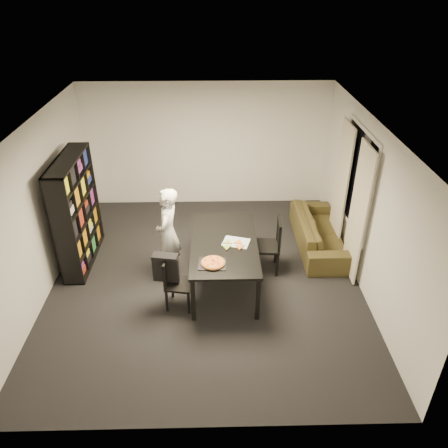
{
  "coord_description": "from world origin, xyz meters",
  "views": [
    {
      "loc": [
        0.16,
        -5.82,
        4.49
      ],
      "look_at": [
        0.3,
        -0.01,
        1.05
      ],
      "focal_mm": 35.0,
      "sensor_mm": 36.0,
      "label": 1
    }
  ],
  "objects_px": {
    "chair_left": "(174,279)",
    "sofa": "(319,232)",
    "chair_right": "(272,242)",
    "baking_tray": "(212,264)",
    "person": "(168,233)",
    "dining_table": "(224,246)",
    "bookshelf": "(76,212)",
    "pepperoni_pizza": "(213,263)"
  },
  "relations": [
    {
      "from": "chair_left",
      "to": "dining_table",
      "type": "bearing_deg",
      "value": -45.26
    },
    {
      "from": "chair_left",
      "to": "person",
      "type": "relative_size",
      "value": 0.54
    },
    {
      "from": "bookshelf",
      "to": "dining_table",
      "type": "distance_m",
      "value": 2.57
    },
    {
      "from": "chair_right",
      "to": "sofa",
      "type": "bearing_deg",
      "value": 129.75
    },
    {
      "from": "chair_right",
      "to": "pepperoni_pizza",
      "type": "bearing_deg",
      "value": -42.95
    },
    {
      "from": "dining_table",
      "to": "baking_tray",
      "type": "bearing_deg",
      "value": -107.84
    },
    {
      "from": "pepperoni_pizza",
      "to": "baking_tray",
      "type": "bearing_deg",
      "value": -177.33
    },
    {
      "from": "baking_tray",
      "to": "pepperoni_pizza",
      "type": "distance_m",
      "value": 0.02
    },
    {
      "from": "bookshelf",
      "to": "person",
      "type": "height_order",
      "value": "bookshelf"
    },
    {
      "from": "person",
      "to": "baking_tray",
      "type": "bearing_deg",
      "value": 49.21
    },
    {
      "from": "dining_table",
      "to": "pepperoni_pizza",
      "type": "height_order",
      "value": "pepperoni_pizza"
    },
    {
      "from": "person",
      "to": "baking_tray",
      "type": "xyz_separation_m",
      "value": [
        0.71,
        -0.85,
        -0.0
      ]
    },
    {
      "from": "chair_right",
      "to": "baking_tray",
      "type": "distance_m",
      "value": 1.36
    },
    {
      "from": "chair_right",
      "to": "dining_table",
      "type": "bearing_deg",
      "value": -62.9
    },
    {
      "from": "bookshelf",
      "to": "chair_left",
      "type": "xyz_separation_m",
      "value": [
        1.69,
        -1.25,
        -0.47
      ]
    },
    {
      "from": "bookshelf",
      "to": "person",
      "type": "relative_size",
      "value": 1.21
    },
    {
      "from": "bookshelf",
      "to": "dining_table",
      "type": "xyz_separation_m",
      "value": [
        2.45,
        -0.71,
        -0.24
      ]
    },
    {
      "from": "person",
      "to": "dining_table",
      "type": "bearing_deg",
      "value": 81.92
    },
    {
      "from": "dining_table",
      "to": "chair_left",
      "type": "distance_m",
      "value": 0.95
    },
    {
      "from": "bookshelf",
      "to": "sofa",
      "type": "relative_size",
      "value": 0.96
    },
    {
      "from": "dining_table",
      "to": "person",
      "type": "relative_size",
      "value": 1.19
    },
    {
      "from": "sofa",
      "to": "dining_table",
      "type": "bearing_deg",
      "value": 120.73
    },
    {
      "from": "baking_tray",
      "to": "dining_table",
      "type": "bearing_deg",
      "value": 72.16
    },
    {
      "from": "chair_left",
      "to": "sofa",
      "type": "relative_size",
      "value": 0.42
    },
    {
      "from": "chair_left",
      "to": "person",
      "type": "xyz_separation_m",
      "value": [
        -0.14,
        0.81,
        0.3
      ]
    },
    {
      "from": "baking_tray",
      "to": "pepperoni_pizza",
      "type": "xyz_separation_m",
      "value": [
        0.01,
        0.0,
        0.02
      ]
    },
    {
      "from": "pepperoni_pizza",
      "to": "sofa",
      "type": "distance_m",
      "value": 2.58
    },
    {
      "from": "bookshelf",
      "to": "pepperoni_pizza",
      "type": "bearing_deg",
      "value": -29.41
    },
    {
      "from": "person",
      "to": "chair_right",
      "type": "bearing_deg",
      "value": 101.34
    },
    {
      "from": "chair_right",
      "to": "baking_tray",
      "type": "xyz_separation_m",
      "value": [
        -0.98,
        -0.91,
        0.23
      ]
    },
    {
      "from": "baking_tray",
      "to": "sofa",
      "type": "relative_size",
      "value": 0.2
    },
    {
      "from": "bookshelf",
      "to": "pepperoni_pizza",
      "type": "distance_m",
      "value": 2.62
    },
    {
      "from": "dining_table",
      "to": "pepperoni_pizza",
      "type": "xyz_separation_m",
      "value": [
        -0.17,
        -0.57,
        0.1
      ]
    },
    {
      "from": "chair_left",
      "to": "pepperoni_pizza",
      "type": "height_order",
      "value": "chair_left"
    },
    {
      "from": "sofa",
      "to": "baking_tray",
      "type": "bearing_deg",
      "value": 129.71
    },
    {
      "from": "chair_left",
      "to": "sofa",
      "type": "bearing_deg",
      "value": -48.25
    },
    {
      "from": "bookshelf",
      "to": "dining_table",
      "type": "bearing_deg",
      "value": -16.24
    },
    {
      "from": "chair_right",
      "to": "baking_tray",
      "type": "bearing_deg",
      "value": -43.24
    },
    {
      "from": "sofa",
      "to": "chair_left",
      "type": "bearing_deg",
      "value": 122.07
    },
    {
      "from": "bookshelf",
      "to": "dining_table",
      "type": "height_order",
      "value": "bookshelf"
    },
    {
      "from": "dining_table",
      "to": "chair_right",
      "type": "bearing_deg",
      "value": 23.36
    },
    {
      "from": "chair_right",
      "to": "pepperoni_pizza",
      "type": "relative_size",
      "value": 2.75
    }
  ]
}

